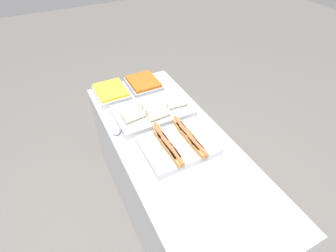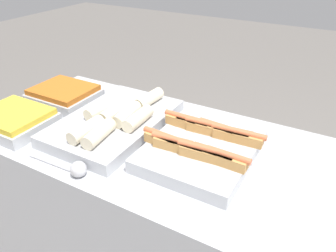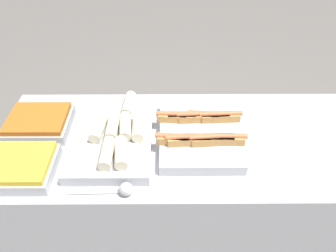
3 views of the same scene
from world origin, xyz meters
name	(u,v)px [view 1 (image 1 of 3)]	position (x,y,z in m)	size (l,w,h in m)	color
ground_plane	(173,212)	(0.00, 0.00, 0.00)	(12.00, 12.00, 0.00)	slate
counter	(174,183)	(0.00, 0.00, 0.43)	(1.77, 0.72, 0.86)	#B7BABF
tray_hotdogs	(178,144)	(0.05, 0.00, 0.90)	(0.40, 0.45, 0.10)	#B7BABF
tray_wraps	(152,111)	(-0.34, -0.01, 0.90)	(0.35, 0.55, 0.10)	#B7BABF
tray_side_front	(111,93)	(-0.70, -0.20, 0.89)	(0.29, 0.24, 0.07)	#B7BABF
tray_side_back	(143,84)	(-0.70, 0.08, 0.89)	(0.29, 0.24, 0.07)	#B7BABF
serving_spoon_near	(116,130)	(-0.27, -0.31, 0.88)	(0.26, 0.05, 0.05)	silver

